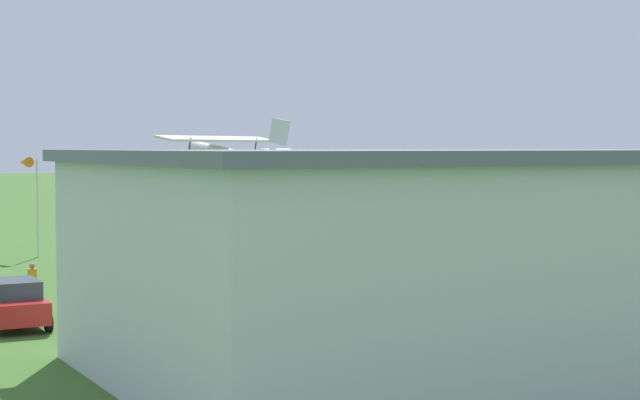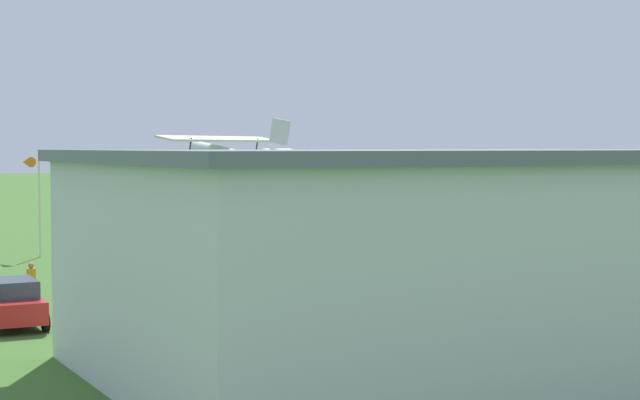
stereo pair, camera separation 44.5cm
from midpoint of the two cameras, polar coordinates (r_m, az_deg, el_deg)
ground_plane at (r=65.12m, az=-0.80°, el=-2.75°), size 400.00×400.00×0.00m
biplane at (r=54.70m, az=-4.60°, el=2.38°), size 8.96×7.54×3.92m
car_red at (r=38.23m, az=-16.69°, el=-5.59°), size 2.12×4.04×1.75m
person_near_hangar_door at (r=45.66m, az=-12.31°, el=-4.18°), size 0.54×0.54×1.73m
person_at_fence_line at (r=46.53m, az=-9.30°, el=-4.14°), size 0.50×0.50×1.54m
person_by_parked_cars at (r=43.58m, az=-15.70°, el=-4.56°), size 0.42×0.42×1.74m
person_crossing_taxiway at (r=59.69m, az=15.55°, el=-2.55°), size 0.53×0.53×1.72m
windsock at (r=61.70m, az=-15.93°, el=1.69°), size 1.18×1.39×5.95m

